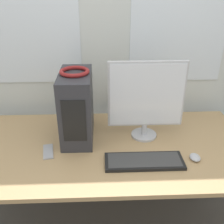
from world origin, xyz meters
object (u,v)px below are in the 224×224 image
(cell_phone, at_px, (48,152))
(mouse, at_px, (195,157))
(keyboard, at_px, (144,161))
(headphones, at_px, (74,72))
(monitor_main, at_px, (146,98))
(pc_tower, at_px, (77,107))

(cell_phone, bearing_deg, mouse, -17.74)
(keyboard, bearing_deg, headphones, 142.63)
(monitor_main, distance_m, cell_phone, 0.72)
(keyboard, distance_m, cell_phone, 0.61)
(keyboard, height_order, mouse, mouse)
(pc_tower, distance_m, keyboard, 0.56)
(keyboard, xyz_separation_m, mouse, (0.31, 0.02, 0.00))
(pc_tower, bearing_deg, headphones, 90.00)
(mouse, bearing_deg, headphones, 157.83)
(mouse, bearing_deg, keyboard, -176.55)
(pc_tower, relative_size, monitor_main, 0.86)
(monitor_main, relative_size, cell_phone, 3.28)
(headphones, distance_m, monitor_main, 0.49)
(pc_tower, height_order, mouse, pc_tower)
(cell_phone, bearing_deg, keyboard, -23.14)
(pc_tower, xyz_separation_m, mouse, (0.72, -0.29, -0.21))
(monitor_main, height_order, keyboard, monitor_main)
(cell_phone, bearing_deg, monitor_main, 4.14)
(monitor_main, relative_size, keyboard, 1.14)
(keyboard, height_order, cell_phone, keyboard)
(pc_tower, distance_m, monitor_main, 0.46)
(headphones, bearing_deg, monitor_main, -1.94)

